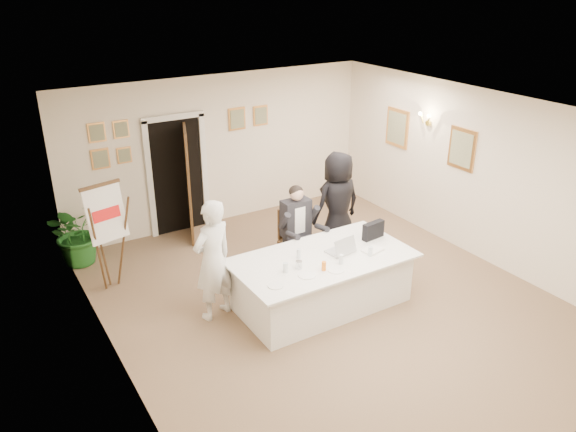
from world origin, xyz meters
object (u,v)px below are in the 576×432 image
(seated_man, at_px, (297,228))
(laptop, at_px, (340,243))
(standing_man, at_px, (213,260))
(steel_jug, at_px, (299,265))
(standing_woman, at_px, (338,204))
(conference_table, at_px, (322,281))
(laptop_bag, at_px, (373,230))
(paper_stack, at_px, (373,250))
(potted_palm, at_px, (78,232))
(oj_glass, at_px, (324,266))
(flip_chart, at_px, (107,242))

(seated_man, height_order, laptop, seated_man)
(standing_man, relative_size, steel_jug, 15.89)
(standing_woman, height_order, steel_jug, standing_woman)
(steel_jug, bearing_deg, standing_woman, 39.85)
(conference_table, distance_m, steel_jug, 0.64)
(conference_table, xyz_separation_m, laptop, (0.31, 0.01, 0.52))
(seated_man, relative_size, laptop_bag, 3.90)
(conference_table, xyz_separation_m, paper_stack, (0.72, -0.23, 0.40))
(paper_stack, bearing_deg, steel_jug, 174.05)
(standing_woman, bearing_deg, potted_palm, -27.47)
(potted_palm, bearing_deg, standing_man, -64.53)
(paper_stack, relative_size, oj_glass, 2.24)
(potted_palm, distance_m, laptop_bag, 4.79)
(laptop_bag, xyz_separation_m, paper_stack, (-0.28, -0.33, -0.12))
(standing_woman, distance_m, laptop, 1.53)
(laptop, bearing_deg, standing_man, 155.55)
(potted_palm, height_order, steel_jug, potted_palm)
(standing_man, relative_size, potted_palm, 1.59)
(potted_palm, bearing_deg, seated_man, -35.41)
(standing_man, xyz_separation_m, standing_woman, (2.61, 0.72, 0.02))
(standing_man, height_order, potted_palm, standing_man)
(seated_man, distance_m, oj_glass, 1.48)
(flip_chart, relative_size, paper_stack, 5.74)
(paper_stack, bearing_deg, seated_man, 109.10)
(conference_table, height_order, laptop, laptop)
(flip_chart, xyz_separation_m, standing_man, (1.04, -1.51, 0.10))
(laptop, height_order, laptop_bag, laptop)
(seated_man, relative_size, standing_woman, 0.82)
(potted_palm, bearing_deg, flip_chart, -79.35)
(flip_chart, xyz_separation_m, potted_palm, (-0.21, 1.11, -0.23))
(laptop_bag, bearing_deg, flip_chart, 143.65)
(potted_palm, distance_m, oj_glass, 4.29)
(conference_table, height_order, steel_jug, steel_jug)
(seated_man, height_order, potted_palm, seated_man)
(seated_man, distance_m, paper_stack, 1.38)
(laptop_bag, bearing_deg, seated_man, 119.82)
(conference_table, bearing_deg, laptop_bag, 6.09)
(standing_man, bearing_deg, steel_jug, 129.19)
(flip_chart, xyz_separation_m, laptop_bag, (3.46, -1.95, 0.13))
(laptop_bag, relative_size, oj_glass, 2.87)
(conference_table, bearing_deg, oj_glass, -122.22)
(seated_man, distance_m, laptop_bag, 1.23)
(oj_glass, bearing_deg, steel_jug, 139.47)
(conference_table, bearing_deg, standing_woman, 47.02)
(flip_chart, relative_size, laptop, 4.36)
(flip_chart, distance_m, standing_man, 1.83)
(flip_chart, xyz_separation_m, standing_woman, (3.65, -0.79, 0.11))
(conference_table, height_order, standing_woman, standing_woman)
(flip_chart, bearing_deg, standing_man, -55.42)
(seated_man, height_order, oj_glass, seated_man)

